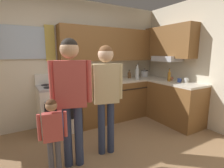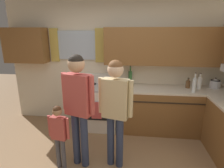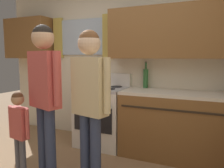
{
  "view_description": "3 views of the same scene",
  "coord_description": "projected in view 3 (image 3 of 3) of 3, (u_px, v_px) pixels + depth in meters",
  "views": [
    {
      "loc": [
        -0.97,
        -1.72,
        1.51
      ],
      "look_at": [
        0.43,
        0.7,
        1.0
      ],
      "focal_mm": 27.16,
      "sensor_mm": 36.0,
      "label": 1
    },
    {
      "loc": [
        0.37,
        -1.98,
        1.97
      ],
      "look_at": [
        0.05,
        0.86,
        1.15
      ],
      "focal_mm": 29.44,
      "sensor_mm": 36.0,
      "label": 2
    },
    {
      "loc": [
        1.22,
        -1.49,
        1.36
      ],
      "look_at": [
        0.11,
        1.0,
        1.03
      ],
      "focal_mm": 35.97,
      "sensor_mm": 36.0,
      "label": 3
    }
  ],
  "objects": [
    {
      "name": "small_child",
      "position": [
        19.0,
        126.0,
        2.41
      ],
      "size": [
        0.33,
        0.13,
        0.99
      ],
      "color": "#4C4C56",
      "rests_on": "ground"
    },
    {
      "name": "back_wall_unit",
      "position": [
        133.0,
        51.0,
        3.44
      ],
      "size": [
        4.6,
        0.42,
        2.6
      ],
      "color": "beige",
      "rests_on": "ground"
    },
    {
      "name": "stove_oven",
      "position": [
        102.0,
        115.0,
        3.47
      ],
      "size": [
        0.72,
        0.67,
        1.1
      ],
      "color": "silver",
      "rests_on": "ground"
    },
    {
      "name": "adult_holding_child",
      "position": [
        45.0,
        85.0,
        2.35
      ],
      "size": [
        0.5,
        0.27,
        1.69
      ],
      "color": "#2D3856",
      "rests_on": "ground"
    },
    {
      "name": "adult_in_plaid",
      "position": [
        90.0,
        92.0,
        2.18
      ],
      "size": [
        0.49,
        0.24,
        1.62
      ],
      "color": "#2D3856",
      "rests_on": "ground"
    },
    {
      "name": "bottle_wine_green",
      "position": [
        146.0,
        78.0,
        3.36
      ],
      "size": [
        0.08,
        0.08,
        0.39
      ],
      "color": "#2D6633",
      "rests_on": "kitchen_counter_run"
    }
  ]
}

